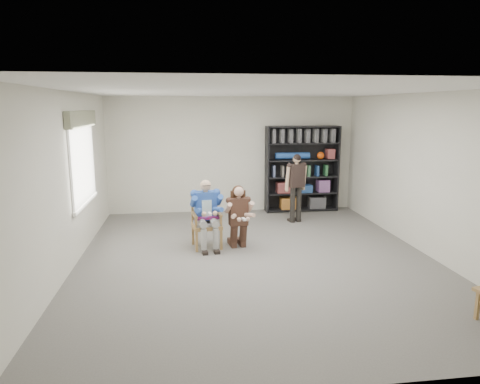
{
  "coord_description": "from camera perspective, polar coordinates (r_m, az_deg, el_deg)",
  "views": [
    {
      "loc": [
        -1.2,
        -6.86,
        2.55
      ],
      "look_at": [
        -0.2,
        0.6,
        1.05
      ],
      "focal_mm": 32.0,
      "sensor_mm": 36.0,
      "label": 1
    }
  ],
  "objects": [
    {
      "name": "seated_man",
      "position": [
        7.83,
        -4.49,
        -2.92
      ],
      "size": [
        0.64,
        0.82,
        1.27
      ],
      "primitive_type": null,
      "rotation": [
        0.0,
        0.0,
        0.12
      ],
      "color": "#194A93",
      "rests_on": "floor"
    },
    {
      "name": "bookshelf",
      "position": [
        10.65,
        8.26,
        3.06
      ],
      "size": [
        1.8,
        0.38,
        2.1
      ],
      "primitive_type": null,
      "color": "black",
      "rests_on": "floor"
    },
    {
      "name": "armchair",
      "position": [
        7.87,
        -4.48,
        -3.95
      ],
      "size": [
        0.63,
        0.61,
        0.98
      ],
      "primitive_type": null,
      "rotation": [
        0.0,
        0.0,
        0.12
      ],
      "color": "#A47F3C",
      "rests_on": "floor"
    },
    {
      "name": "floor",
      "position": [
        7.41,
        2.17,
        -8.85
      ],
      "size": [
        6.0,
        7.0,
        0.01
      ],
      "primitive_type": "cube",
      "color": "#605E59",
      "rests_on": "ground"
    },
    {
      "name": "room_shell",
      "position": [
        7.06,
        2.26,
        1.89
      ],
      "size": [
        6.0,
        7.0,
        2.8
      ],
      "primitive_type": null,
      "color": "beige",
      "rests_on": "ground"
    },
    {
      "name": "standing_man",
      "position": [
        9.59,
        7.49,
        0.49
      ],
      "size": [
        0.53,
        0.38,
        1.54
      ],
      "primitive_type": null,
      "rotation": [
        0.0,
        0.0,
        0.27
      ],
      "color": "black",
      "rests_on": "floor"
    },
    {
      "name": "window_left",
      "position": [
        8.1,
        -20.11,
        4.07
      ],
      "size": [
        0.16,
        2.0,
        1.75
      ],
      "primitive_type": null,
      "color": "white",
      "rests_on": "room_shell"
    },
    {
      "name": "kneeling_woman",
      "position": [
        7.78,
        -0.16,
        -3.38
      ],
      "size": [
        0.58,
        0.84,
        1.16
      ],
      "primitive_type": null,
      "rotation": [
        0.0,
        0.0,
        0.12
      ],
      "color": "#3D281B",
      "rests_on": "floor"
    }
  ]
}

